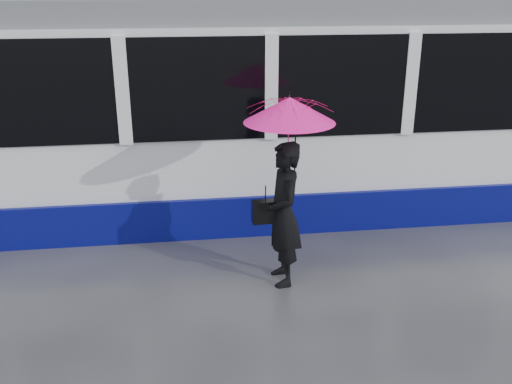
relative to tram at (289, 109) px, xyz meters
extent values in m
plane|color=#2D2D32|center=(-1.14, -2.50, -1.64)|extent=(90.00, 90.00, 0.00)
cube|color=#3F3D38|center=(-1.14, -0.72, -1.63)|extent=(34.00, 0.07, 0.02)
cube|color=#3F3D38|center=(-1.14, 0.72, -1.63)|extent=(34.00, 0.07, 0.02)
cube|color=white|center=(0.00, 0.00, -0.11)|extent=(24.00, 2.40, 2.95)
cube|color=#090C67|center=(0.00, 0.00, -1.33)|extent=(24.00, 2.56, 0.62)
cube|color=black|center=(0.00, 0.00, 0.56)|extent=(23.00, 2.48, 1.40)
cube|color=slate|center=(0.00, 0.00, 1.54)|extent=(23.60, 2.20, 0.35)
imported|color=black|center=(-0.57, -2.63, -0.73)|extent=(0.48, 0.69, 1.82)
imported|color=#F71477|center=(-0.52, -2.63, 0.28)|extent=(1.06, 1.07, 0.91)
cone|color=#F71477|center=(-0.52, -2.63, 0.56)|extent=(1.14, 1.14, 0.30)
cylinder|color=black|center=(-0.52, -2.63, 0.73)|extent=(0.01, 0.01, 0.07)
cylinder|color=black|center=(-0.44, -2.61, -0.06)|extent=(0.02, 0.02, 0.80)
cube|color=black|center=(-0.79, -2.61, -0.69)|extent=(0.33, 0.16, 0.28)
cylinder|color=black|center=(-0.79, -2.61, -0.46)|extent=(0.01, 0.01, 0.18)
camera|label=1|loc=(-1.78, -8.94, 1.95)|focal=40.00mm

